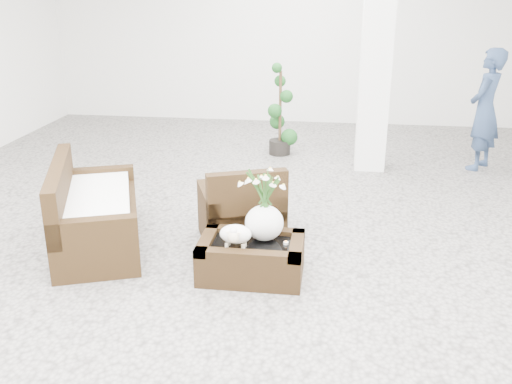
# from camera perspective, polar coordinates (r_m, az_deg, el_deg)

# --- Properties ---
(ground) EXTENTS (11.00, 11.00, 0.00)m
(ground) POSITION_cam_1_polar(r_m,az_deg,el_deg) (5.67, 0.14, -5.55)
(ground) COLOR gray
(ground) RESTS_ON ground
(column) EXTENTS (0.40, 0.40, 3.50)m
(column) POSITION_cam_1_polar(r_m,az_deg,el_deg) (7.92, 11.90, 14.57)
(column) COLOR white
(column) RESTS_ON ground
(coffee_table) EXTENTS (0.90, 0.60, 0.31)m
(coffee_table) POSITION_cam_1_polar(r_m,az_deg,el_deg) (5.10, -0.46, -6.67)
(coffee_table) COLOR #34220F
(coffee_table) RESTS_ON ground
(sheep_figurine) EXTENTS (0.28, 0.23, 0.21)m
(sheep_figurine) POSITION_cam_1_polar(r_m,az_deg,el_deg) (4.92, -2.02, -4.38)
(sheep_figurine) COLOR white
(sheep_figurine) RESTS_ON coffee_table
(planter_narcissus) EXTENTS (0.44, 0.44, 0.80)m
(planter_narcissus) POSITION_cam_1_polar(r_m,az_deg,el_deg) (4.96, 0.83, -0.47)
(planter_narcissus) COLOR white
(planter_narcissus) RESTS_ON coffee_table
(tealight) EXTENTS (0.04, 0.04, 0.03)m
(tealight) POSITION_cam_1_polar(r_m,az_deg,el_deg) (5.02, 2.98, -5.02)
(tealight) COLOR white
(tealight) RESTS_ON coffee_table
(armchair) EXTENTS (0.98, 0.96, 0.81)m
(armchair) POSITION_cam_1_polar(r_m,az_deg,el_deg) (5.70, -1.53, -0.97)
(armchair) COLOR #34220F
(armchair) RESTS_ON ground
(loveseat) EXTENTS (1.26, 1.75, 0.84)m
(loveseat) POSITION_cam_1_polar(r_m,az_deg,el_deg) (5.80, -15.52, -1.21)
(loveseat) COLOR #34220F
(loveseat) RESTS_ON ground
(topiary) EXTENTS (0.36, 0.36, 1.34)m
(topiary) POSITION_cam_1_polar(r_m,az_deg,el_deg) (8.60, 2.40, 8.07)
(topiary) COLOR #144016
(topiary) RESTS_ON ground
(shopper) EXTENTS (0.66, 0.72, 1.65)m
(shopper) POSITION_cam_1_polar(r_m,az_deg,el_deg) (8.45, 21.68, 7.55)
(shopper) COLOR navy
(shopper) RESTS_ON ground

